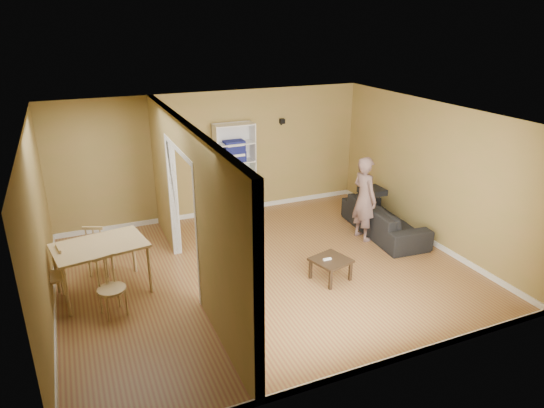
{
  "coord_description": "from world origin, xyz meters",
  "views": [
    {
      "loc": [
        -2.71,
        -6.6,
        3.96
      ],
      "look_at": [
        0.2,
        0.2,
        1.1
      ],
      "focal_mm": 32.0,
      "sensor_mm": 36.0,
      "label": 1
    }
  ],
  "objects_px": {
    "sofa": "(384,214)",
    "dining_table": "(100,249)",
    "person": "(365,192)",
    "coffee_table": "(331,262)",
    "chair_far": "(99,248)",
    "chair_near": "(111,288)",
    "bookshelf": "(234,170)",
    "chair_left": "(51,276)"
  },
  "relations": [
    {
      "from": "sofa",
      "to": "dining_table",
      "type": "xyz_separation_m",
      "value": [
        -5.22,
        -0.15,
        0.34
      ]
    },
    {
      "from": "person",
      "to": "chair_left",
      "type": "bearing_deg",
      "value": 86.14
    },
    {
      "from": "bookshelf",
      "to": "chair_near",
      "type": "distance_m",
      "value": 4.1
    },
    {
      "from": "bookshelf",
      "to": "dining_table",
      "type": "relative_size",
      "value": 1.51
    },
    {
      "from": "bookshelf",
      "to": "coffee_table",
      "type": "distance_m",
      "value": 3.36
    },
    {
      "from": "person",
      "to": "sofa",
      "type": "bearing_deg",
      "value": -92.83
    },
    {
      "from": "dining_table",
      "to": "chair_left",
      "type": "height_order",
      "value": "chair_left"
    },
    {
      "from": "person",
      "to": "chair_far",
      "type": "relative_size",
      "value": 2.08
    },
    {
      "from": "bookshelf",
      "to": "chair_near",
      "type": "relative_size",
      "value": 2.27
    },
    {
      "from": "sofa",
      "to": "dining_table",
      "type": "relative_size",
      "value": 1.6
    },
    {
      "from": "bookshelf",
      "to": "chair_near",
      "type": "bearing_deg",
      "value": -134.11
    },
    {
      "from": "bookshelf",
      "to": "chair_near",
      "type": "xyz_separation_m",
      "value": [
        -2.83,
        -2.92,
        -0.55
      ]
    },
    {
      "from": "sofa",
      "to": "chair_near",
      "type": "height_order",
      "value": "chair_near"
    },
    {
      "from": "chair_near",
      "to": "chair_far",
      "type": "height_order",
      "value": "chair_far"
    },
    {
      "from": "chair_left",
      "to": "chair_near",
      "type": "xyz_separation_m",
      "value": [
        0.77,
        -0.69,
        -0.0
      ]
    },
    {
      "from": "sofa",
      "to": "person",
      "type": "height_order",
      "value": "person"
    },
    {
      "from": "sofa",
      "to": "bookshelf",
      "type": "relative_size",
      "value": 1.06
    },
    {
      "from": "person",
      "to": "coffee_table",
      "type": "bearing_deg",
      "value": 125.36
    },
    {
      "from": "bookshelf",
      "to": "sofa",
      "type": "bearing_deg",
      "value": -41.98
    },
    {
      "from": "dining_table",
      "to": "coffee_table",
      "type": "bearing_deg",
      "value": -16.68
    },
    {
      "from": "coffee_table",
      "to": "bookshelf",
      "type": "bearing_deg",
      "value": 98.55
    },
    {
      "from": "coffee_table",
      "to": "chair_left",
      "type": "height_order",
      "value": "chair_left"
    },
    {
      "from": "chair_left",
      "to": "chair_near",
      "type": "height_order",
      "value": "chair_left"
    },
    {
      "from": "sofa",
      "to": "chair_far",
      "type": "xyz_separation_m",
      "value": [
        -5.21,
        0.51,
        0.06
      ]
    },
    {
      "from": "chair_left",
      "to": "chair_far",
      "type": "height_order",
      "value": "chair_far"
    },
    {
      "from": "sofa",
      "to": "person",
      "type": "bearing_deg",
      "value": 96.79
    },
    {
      "from": "chair_left",
      "to": "chair_far",
      "type": "xyz_separation_m",
      "value": [
        0.72,
        0.64,
        0.02
      ]
    },
    {
      "from": "sofa",
      "to": "coffee_table",
      "type": "relative_size",
      "value": 3.86
    },
    {
      "from": "sofa",
      "to": "bookshelf",
      "type": "xyz_separation_m",
      "value": [
        -2.33,
        2.1,
        0.59
      ]
    },
    {
      "from": "coffee_table",
      "to": "chair_far",
      "type": "xyz_separation_m",
      "value": [
        -3.37,
        1.67,
        0.15
      ]
    },
    {
      "from": "person",
      "to": "dining_table",
      "type": "relative_size",
      "value": 1.45
    },
    {
      "from": "bookshelf",
      "to": "chair_far",
      "type": "height_order",
      "value": "bookshelf"
    },
    {
      "from": "sofa",
      "to": "coffee_table",
      "type": "bearing_deg",
      "value": 126.74
    },
    {
      "from": "chair_left",
      "to": "chair_near",
      "type": "relative_size",
      "value": 1.01
    },
    {
      "from": "chair_left",
      "to": "chair_far",
      "type": "bearing_deg",
      "value": 121.4
    },
    {
      "from": "person",
      "to": "chair_near",
      "type": "xyz_separation_m",
      "value": [
        -4.65,
        -0.8,
        -0.51
      ]
    },
    {
      "from": "person",
      "to": "coffee_table",
      "type": "distance_m",
      "value": 1.87
    },
    {
      "from": "chair_far",
      "to": "person",
      "type": "bearing_deg",
      "value": -163.01
    },
    {
      "from": "sofa",
      "to": "dining_table",
      "type": "height_order",
      "value": "dining_table"
    },
    {
      "from": "bookshelf",
      "to": "chair_left",
      "type": "xyz_separation_m",
      "value": [
        -3.6,
        -2.23,
        -0.55
      ]
    },
    {
      "from": "bookshelf",
      "to": "coffee_table",
      "type": "height_order",
      "value": "bookshelf"
    },
    {
      "from": "dining_table",
      "to": "chair_far",
      "type": "xyz_separation_m",
      "value": [
        0.01,
        0.66,
        -0.28
      ]
    }
  ]
}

